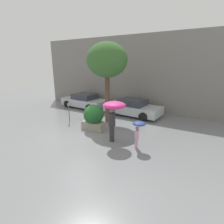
# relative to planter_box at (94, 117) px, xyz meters

# --- Properties ---
(ground_plane) EXTENTS (40.00, 40.00, 0.00)m
(ground_plane) POSITION_rel_planter_box_xyz_m (-0.08, -0.94, -0.78)
(ground_plane) COLOR slate
(building_facade) EXTENTS (18.00, 0.30, 6.00)m
(building_facade) POSITION_rel_planter_box_xyz_m (-0.08, 5.56, 2.22)
(building_facade) COLOR gray
(building_facade) RESTS_ON ground
(planter_box) EXTENTS (1.39, 1.17, 1.52)m
(planter_box) POSITION_rel_planter_box_xyz_m (0.00, 0.00, 0.00)
(planter_box) COLOR gray
(planter_box) RESTS_ON ground
(person_adult) EXTENTS (1.08, 1.08, 2.08)m
(person_adult) POSITION_rel_planter_box_xyz_m (1.85, -0.89, 0.87)
(person_adult) COLOR #2D2D33
(person_adult) RESTS_ON ground
(person_child) EXTENTS (0.58, 0.58, 1.31)m
(person_child) POSITION_rel_planter_box_xyz_m (3.16, -0.95, 0.23)
(person_child) COLOR #D199B7
(person_child) RESTS_ON ground
(parked_car_near) EXTENTS (4.44, 2.34, 1.23)m
(parked_car_near) POSITION_rel_planter_box_xyz_m (0.74, 4.01, -0.20)
(parked_car_near) COLOR #B7BCC1
(parked_car_near) RESTS_ON ground
(parked_car_far) EXTENTS (4.38, 2.30, 1.23)m
(parked_car_far) POSITION_rel_planter_box_xyz_m (-3.92, 4.11, -0.20)
(parked_car_far) COLOR #B7BCC1
(parked_car_far) RESTS_ON ground
(street_tree) EXTENTS (2.58, 2.58, 5.12)m
(street_tree) POSITION_rel_planter_box_xyz_m (-0.14, 1.78, 3.20)
(street_tree) COLOR brown
(street_tree) RESTS_ON ground
(parking_meter) EXTENTS (0.14, 0.14, 1.31)m
(parking_meter) POSITION_rel_planter_box_xyz_m (-2.23, 0.32, 0.16)
(parking_meter) COLOR #595B60
(parking_meter) RESTS_ON ground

